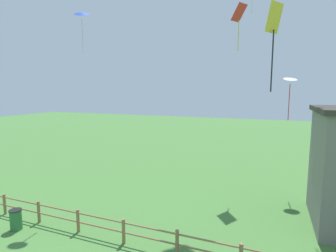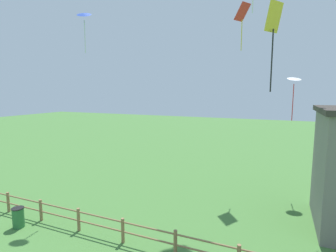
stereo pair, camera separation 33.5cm
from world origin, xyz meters
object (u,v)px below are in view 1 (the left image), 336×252
object	(u,v)px
trash_bin	(16,220)
kite_white_delta	(290,82)
kite_red_diamond	(239,17)
kite_blue_delta	(82,16)
kite_yellow_diamond	(274,30)

from	to	relation	value
trash_bin	kite_white_delta	xyz separation A→B (m)	(11.51, 10.01, 6.38)
kite_red_diamond	kite_white_delta	size ratio (longest dim) A/B	1.06
trash_bin	kite_blue_delta	bearing A→B (deg)	79.25
kite_red_diamond	kite_white_delta	world-z (taller)	kite_red_diamond
kite_red_diamond	kite_blue_delta	world-z (taller)	kite_red_diamond
kite_blue_delta	trash_bin	bearing A→B (deg)	-100.75
kite_yellow_diamond	kite_blue_delta	xyz separation A→B (m)	(-9.72, 1.61, 1.88)
kite_yellow_diamond	kite_blue_delta	size ratio (longest dim) A/B	1.35
trash_bin	kite_yellow_diamond	bearing A→B (deg)	13.39
kite_red_diamond	kite_yellow_diamond	bearing A→B (deg)	-73.90
kite_red_diamond	kite_yellow_diamond	size ratio (longest dim) A/B	0.93
trash_bin	kite_white_delta	distance (m)	16.54
kite_white_delta	kite_blue_delta	bearing A→B (deg)	-151.19
kite_red_diamond	kite_blue_delta	size ratio (longest dim) A/B	1.26
kite_blue_delta	kite_white_delta	world-z (taller)	kite_blue_delta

